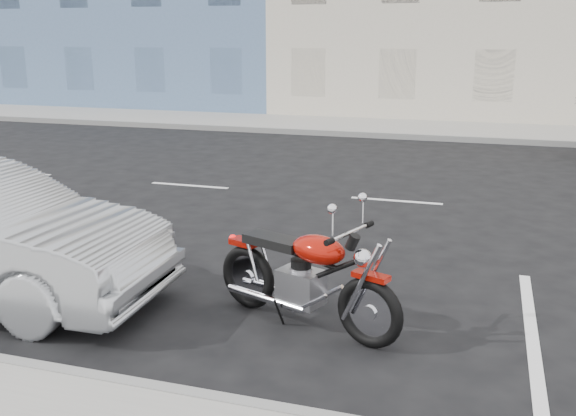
% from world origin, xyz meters
% --- Properties ---
extents(ground, '(120.00, 120.00, 0.00)m').
position_xyz_m(ground, '(0.00, 0.00, 0.00)').
color(ground, black).
rests_on(ground, ground).
extents(sidewalk_far, '(80.00, 3.40, 0.15)m').
position_xyz_m(sidewalk_far, '(-5.00, 8.70, 0.07)').
color(sidewalk_far, gray).
rests_on(sidewalk_far, ground).
extents(curb_far, '(80.00, 0.12, 0.16)m').
position_xyz_m(curb_far, '(-5.00, 7.00, 0.08)').
color(curb_far, gray).
rests_on(curb_far, ground).
extents(motorcycle, '(2.08, 0.99, 1.09)m').
position_xyz_m(motorcycle, '(-1.45, -5.56, 0.50)').
color(motorcycle, black).
rests_on(motorcycle, ground).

